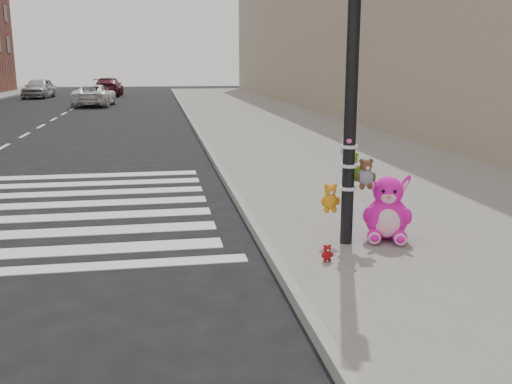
{
  "coord_description": "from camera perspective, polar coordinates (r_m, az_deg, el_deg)",
  "views": [
    {
      "loc": [
        0.18,
        -5.19,
        2.49
      ],
      "look_at": [
        1.48,
        2.38,
        0.75
      ],
      "focal_mm": 40.0,
      "sensor_mm": 36.0,
      "label": 1
    }
  ],
  "objects": [
    {
      "name": "sidewalk_near",
      "position": [
        16.12,
        7.81,
        4.0
      ],
      "size": [
        7.0,
        80.0,
        0.14
      ],
      "primitive_type": "cube",
      "color": "slate",
      "rests_on": "ground"
    },
    {
      "name": "curb_edge",
      "position": [
        15.44,
        -4.53,
        3.7
      ],
      "size": [
        0.12,
        80.0,
        0.15
      ],
      "primitive_type": "cube",
      "color": "gray",
      "rests_on": "ground"
    },
    {
      "name": "car_silver_deep",
      "position": [
        45.23,
        -20.88,
        9.69
      ],
      "size": [
        2.04,
        4.37,
        1.45
      ],
      "primitive_type": "imported",
      "rotation": [
        0.0,
        0.0,
        -0.08
      ],
      "color": "#B8B7BC",
      "rests_on": "ground"
    },
    {
      "name": "signal_pole",
      "position": [
        7.45,
        9.47,
        7.15
      ],
      "size": [
        0.69,
        0.49,
        4.0
      ],
      "color": "black",
      "rests_on": "sidewalk_near"
    },
    {
      "name": "car_white_near",
      "position": [
        35.72,
        -15.85,
        9.29
      ],
      "size": [
        2.38,
        4.67,
        1.26
      ],
      "primitive_type": "imported",
      "rotation": [
        0.0,
        0.0,
        3.08
      ],
      "color": "white",
      "rests_on": "ground"
    },
    {
      "name": "red_teddy",
      "position": [
        6.98,
        7.12,
        -6.08
      ],
      "size": [
        0.15,
        0.1,
        0.22
      ],
      "primitive_type": null,
      "rotation": [
        0.0,
        0.0,
        0.01
      ],
      "color": "#9F0F16",
      "rests_on": "sidewalk_near"
    },
    {
      "name": "ground",
      "position": [
        5.76,
        -10.82,
        -13.09
      ],
      "size": [
        120.0,
        120.0,
        0.0
      ],
      "primitive_type": "plane",
      "color": "black",
      "rests_on": "ground"
    },
    {
      "name": "pink_bunny",
      "position": [
        7.91,
        12.99,
        -2.01
      ],
      "size": [
        0.75,
        0.81,
        0.92
      ],
      "rotation": [
        0.0,
        0.0,
        -0.34
      ],
      "color": "#FF15BD",
      "rests_on": "sidewalk_near"
    },
    {
      "name": "bld_near",
      "position": [
        27.34,
        13.12,
        17.7
      ],
      "size": [
        5.0,
        60.0,
        10.0
      ],
      "primitive_type": "cube",
      "color": "gray",
      "rests_on": "ground"
    },
    {
      "name": "car_maroon_near",
      "position": [
        46.17,
        -14.53,
        10.13
      ],
      "size": [
        2.07,
        4.91,
        1.41
      ],
      "primitive_type": "imported",
      "rotation": [
        0.0,
        0.0,
        3.12
      ],
      "color": "#511721",
      "rests_on": "ground"
    }
  ]
}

